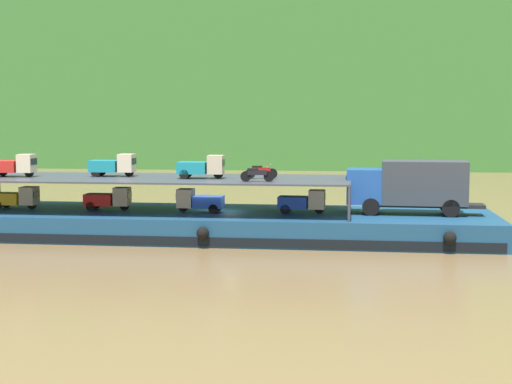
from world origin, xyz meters
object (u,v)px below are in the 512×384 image
(mini_truck_lower_stern, at_px, (17,198))
(mini_truck_lower_fore, at_px, (303,202))
(mini_truck_lower_aft, at_px, (109,199))
(mini_truck_upper_fore, at_px, (202,167))
(cargo_barge, at_px, (217,224))
(mini_truck_upper_mid, at_px, (113,165))
(mini_truck_lower_mid, at_px, (199,201))
(mini_truck_upper_stern, at_px, (14,165))
(motorcycle_upper_port, at_px, (257,174))
(covered_lorry, at_px, (410,185))
(motorcycle_upper_centre, at_px, (261,171))

(mini_truck_lower_stern, relative_size, mini_truck_lower_fore, 0.99)
(mini_truck_lower_aft, xyz_separation_m, mini_truck_upper_fore, (5.84, -0.33, 2.00))
(cargo_barge, height_order, mini_truck_lower_fore, mini_truck_lower_fore)
(mini_truck_upper_mid, distance_m, mini_truck_upper_fore, 5.75)
(mini_truck_lower_aft, height_order, mini_truck_lower_mid, same)
(mini_truck_upper_stern, bearing_deg, motorcycle_upper_port, -6.32)
(covered_lorry, distance_m, motorcycle_upper_centre, 8.71)
(mini_truck_upper_stern, distance_m, mini_truck_upper_mid, 6.03)
(mini_truck_lower_aft, bearing_deg, mini_truck_lower_fore, -0.58)
(mini_truck_lower_aft, distance_m, mini_truck_lower_fore, 11.80)
(mini_truck_lower_mid, bearing_deg, mini_truck_lower_aft, 175.58)
(mini_truck_lower_aft, xyz_separation_m, motorcycle_upper_port, (9.35, -2.15, 1.74))
(mini_truck_lower_aft, bearing_deg, mini_truck_upper_stern, -175.31)
(mini_truck_lower_stern, xyz_separation_m, motorcycle_upper_port, (15.13, -1.94, 1.74))
(mini_truck_lower_mid, height_order, mini_truck_upper_mid, mini_truck_upper_mid)
(covered_lorry, relative_size, mini_truck_lower_stern, 2.85)
(cargo_barge, relative_size, mini_truck_upper_stern, 11.90)
(mini_truck_lower_stern, distance_m, motorcycle_upper_port, 15.35)
(cargo_barge, distance_m, mini_truck_lower_fore, 5.34)
(covered_lorry, distance_m, mini_truck_lower_fore, 6.29)
(mini_truck_upper_fore, relative_size, motorcycle_upper_port, 1.45)
(mini_truck_lower_stern, xyz_separation_m, mini_truck_upper_mid, (5.93, 0.78, 2.00))
(mini_truck_lower_fore, bearing_deg, mini_truck_upper_stern, -178.85)
(mini_truck_lower_stern, bearing_deg, motorcycle_upper_centre, 0.99)
(mini_truck_upper_stern, bearing_deg, mini_truck_lower_aft, 4.69)
(mini_truck_upper_fore, bearing_deg, motorcycle_upper_port, -27.41)
(cargo_barge, relative_size, mini_truck_upper_mid, 11.88)
(covered_lorry, xyz_separation_m, motorcycle_upper_centre, (-8.68, -0.20, 0.74))
(covered_lorry, height_order, mini_truck_lower_aft, covered_lorry)
(mini_truck_lower_fore, relative_size, mini_truck_upper_mid, 1.02)
(mini_truck_lower_fore, bearing_deg, mini_truck_lower_aft, 179.42)
(mini_truck_lower_aft, height_order, motorcycle_upper_port, motorcycle_upper_port)
(cargo_barge, height_order, mini_truck_upper_stern, mini_truck_upper_stern)
(cargo_barge, bearing_deg, motorcycle_upper_port, -38.96)
(mini_truck_lower_aft, height_order, mini_truck_upper_fore, mini_truck_upper_fore)
(mini_truck_lower_stern, distance_m, mini_truck_upper_mid, 6.31)
(cargo_barge, bearing_deg, mini_truck_upper_fore, -156.13)
(cargo_barge, height_order, motorcycle_upper_port, motorcycle_upper_port)
(covered_lorry, height_order, mini_truck_lower_mid, covered_lorry)
(covered_lorry, relative_size, mini_truck_upper_fore, 2.86)
(mini_truck_lower_aft, xyz_separation_m, mini_truck_lower_fore, (11.79, -0.12, 0.00))
(mini_truck_lower_aft, xyz_separation_m, mini_truck_lower_mid, (5.70, -0.44, 0.00))
(cargo_barge, distance_m, covered_lorry, 11.61)
(mini_truck_lower_mid, height_order, mini_truck_lower_fore, same)
(covered_lorry, xyz_separation_m, mini_truck_lower_fore, (-6.20, -0.37, -1.00))
(mini_truck_lower_aft, relative_size, mini_truck_upper_stern, 1.01)
(mini_truck_lower_mid, bearing_deg, mini_truck_upper_fore, 39.35)
(mini_truck_lower_stern, xyz_separation_m, mini_truck_upper_fore, (11.61, -0.12, 2.00))
(motorcycle_upper_port, bearing_deg, motorcycle_upper_centre, 90.93)
(mini_truck_lower_mid, relative_size, mini_truck_lower_fore, 1.00)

